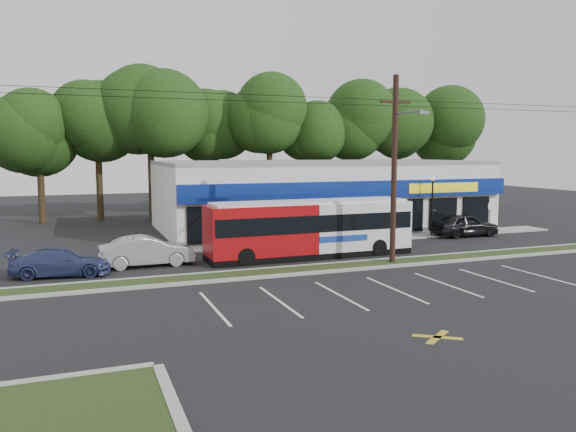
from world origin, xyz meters
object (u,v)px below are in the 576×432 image
at_px(lamp_post, 432,199).
at_px(metrobus, 310,227).
at_px(sign_post, 490,212).
at_px(pedestrian_b, 399,230).
at_px(utility_pole, 392,163).
at_px(car_dark, 465,225).
at_px(car_blue, 60,262).
at_px(pedestrian_a, 371,233).
at_px(car_silver, 147,251).

height_order(lamp_post, metrobus, lamp_post).
distance_m(sign_post, pedestrian_b, 8.54).
distance_m(utility_pole, car_dark, 13.18).
height_order(car_blue, pedestrian_a, pedestrian_a).
height_order(utility_pole, sign_post, utility_pole).
bearing_deg(utility_pole, sign_post, 30.15).
bearing_deg(metrobus, pedestrian_a, 16.72).
relative_size(car_silver, car_blue, 1.04).
xyz_separation_m(utility_pole, metrobus, (-3.13, 3.57, -3.69)).
xyz_separation_m(sign_post, pedestrian_a, (-11.49, -2.57, -0.66)).
bearing_deg(utility_pole, car_dark, 33.77).
distance_m(car_silver, car_blue, 4.34).
bearing_deg(pedestrian_b, lamp_post, -132.71).
xyz_separation_m(utility_pole, car_blue, (-16.48, 3.25, -4.74)).
bearing_deg(car_dark, sign_post, -73.16).
height_order(sign_post, car_blue, sign_post).
relative_size(lamp_post, car_silver, 0.88).
bearing_deg(car_silver, metrobus, -95.80).
bearing_deg(car_dark, utility_pole, 125.54).
xyz_separation_m(sign_post, car_dark, (-2.90, -0.78, -0.73)).
bearing_deg(lamp_post, car_dark, -25.55).
bearing_deg(utility_pole, lamp_post, 43.95).
distance_m(utility_pole, lamp_post, 11.67).
distance_m(car_dark, pedestrian_a, 8.78).
bearing_deg(sign_post, car_silver, -172.28).
height_order(metrobus, car_blue, metrobus).
bearing_deg(car_blue, car_dark, -74.22).
relative_size(lamp_post, pedestrian_b, 2.72).
height_order(metrobus, pedestrian_a, metrobus).
distance_m(utility_pole, pedestrian_b, 9.36).
xyz_separation_m(metrobus, car_blue, (-13.35, -0.32, -1.05)).
relative_size(utility_pole, sign_post, 22.47).
height_order(lamp_post, car_silver, lamp_post).
height_order(metrobus, car_dark, metrobus).
xyz_separation_m(car_dark, pedestrian_b, (-5.55, -0.24, -0.05)).
bearing_deg(car_silver, lamp_post, -81.66).
relative_size(lamp_post, car_dark, 0.87).
bearing_deg(metrobus, car_dark, 13.22).
height_order(car_blue, pedestrian_b, pedestrian_b).
bearing_deg(pedestrian_a, lamp_post, 163.40).
relative_size(lamp_post, metrobus, 0.35).
relative_size(car_dark, car_silver, 1.01).
relative_size(sign_post, car_dark, 0.46).
xyz_separation_m(utility_pole, pedestrian_b, (4.72, 6.63, -4.63)).
bearing_deg(lamp_post, metrobus, -159.17).
distance_m(sign_post, metrobus, 16.80).
distance_m(sign_post, car_dark, 3.09).
relative_size(sign_post, pedestrian_b, 1.42).
bearing_deg(lamp_post, pedestrian_a, -156.66).
height_order(car_dark, car_silver, car_dark).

